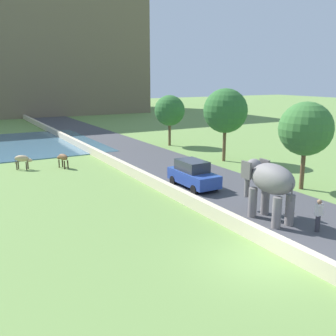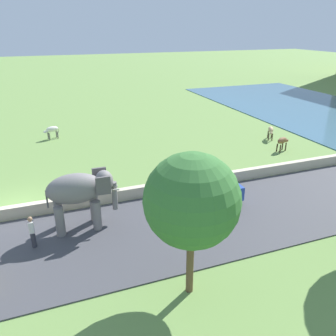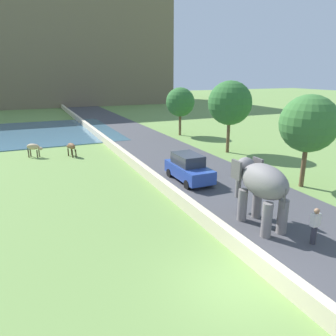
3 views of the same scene
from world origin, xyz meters
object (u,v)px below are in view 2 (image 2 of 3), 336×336
cow_tan (271,130)px  person_beside_elephant (32,231)px  elephant (80,192)px  car_blue (207,190)px  cow_white (52,130)px  cow_brown (283,141)px

cow_tan → person_beside_elephant: bearing=-63.9°
elephant → person_beside_elephant: 2.79m
car_blue → cow_white: (-15.99, -7.46, -0.06)m
cow_white → elephant: bearing=2.0°
elephant → cow_tan: elephant is taller
cow_white → cow_tan: size_ratio=1.05×
cow_white → cow_brown: same height
person_beside_elephant → car_blue: car_blue is taller
car_blue → cow_white: size_ratio=2.82×
car_blue → cow_brown: bearing=121.4°
cow_brown → cow_tan: size_ratio=1.04×
person_beside_elephant → elephant: bearing=111.2°
car_blue → cow_brown: car_blue is taller
cow_tan → cow_brown: bearing=-18.7°
elephant → cow_white: 16.05m
cow_brown → elephant: bearing=-70.2°
elephant → cow_tan: bearing=116.7°
car_blue → person_beside_elephant: bearing=-84.3°
elephant → car_blue: size_ratio=0.87×
person_beside_elephant → cow_brown: 20.34m
person_beside_elephant → cow_tan: size_ratio=1.20×
elephant → cow_tan: size_ratio=2.56×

